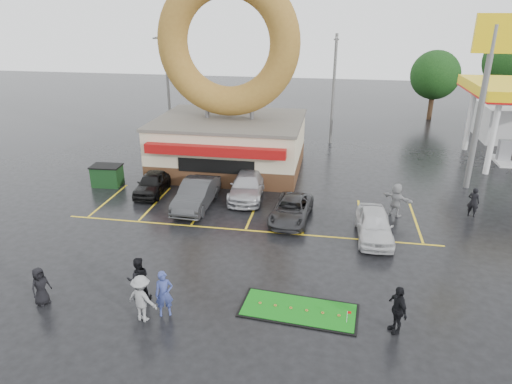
% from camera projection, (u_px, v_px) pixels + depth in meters
% --- Properties ---
extents(ground, '(120.00, 120.00, 0.00)m').
position_uv_depth(ground, '(231.00, 263.00, 20.90)').
color(ground, black).
rests_on(ground, ground).
extents(donut_shop, '(10.20, 8.70, 13.50)m').
position_uv_depth(donut_shop, '(229.00, 107.00, 31.54)').
color(donut_shop, '#472B19').
rests_on(donut_shop, ground).
extents(shell_sign, '(2.20, 0.36, 10.60)m').
position_uv_depth(shell_sign, '(487.00, 71.00, 27.00)').
color(shell_sign, slate).
rests_on(shell_sign, ground).
extents(streetlight_left, '(0.40, 2.21, 9.00)m').
position_uv_depth(streetlight_left, '(167.00, 85.00, 38.88)').
color(streetlight_left, slate).
rests_on(streetlight_left, ground).
extents(streetlight_mid, '(0.40, 2.21, 9.00)m').
position_uv_depth(streetlight_mid, '(334.00, 87.00, 37.55)').
color(streetlight_mid, slate).
rests_on(streetlight_mid, ground).
extents(streetlight_right, '(0.40, 2.21, 9.00)m').
position_uv_depth(streetlight_right, '(485.00, 89.00, 36.55)').
color(streetlight_right, slate).
rests_on(streetlight_right, ground).
extents(tree_far_d, '(4.90, 4.90, 7.00)m').
position_uv_depth(tree_far_d, '(435.00, 75.00, 46.16)').
color(tree_far_d, '#332114').
rests_on(tree_far_d, ground).
extents(car_black, '(1.81, 4.00, 1.33)m').
position_uv_depth(car_black, '(152.00, 183.00, 28.60)').
color(car_black, black).
rests_on(car_black, ground).
extents(car_dgrey, '(1.78, 4.84, 1.58)m').
position_uv_depth(car_dgrey, '(196.00, 194.00, 26.55)').
color(car_dgrey, '#2E2E30').
rests_on(car_dgrey, ground).
extents(car_silver, '(2.26, 5.01, 1.43)m').
position_uv_depth(car_silver, '(248.00, 186.00, 28.05)').
color(car_silver, '#A8A8AD').
rests_on(car_silver, ground).
extents(car_grey, '(2.32, 4.45, 1.20)m').
position_uv_depth(car_grey, '(291.00, 210.00, 24.98)').
color(car_grey, '#2B2B2D').
rests_on(car_grey, ground).
extents(car_white, '(1.87, 4.31, 1.45)m').
position_uv_depth(car_white, '(374.00, 225.00, 22.97)').
color(car_white, silver).
rests_on(car_white, ground).
extents(person_blue, '(0.80, 0.68, 1.86)m').
position_uv_depth(person_blue, '(164.00, 294.00, 17.08)').
color(person_blue, navy).
rests_on(person_blue, ground).
extents(person_blackjkt, '(1.12, 1.02, 1.86)m').
position_uv_depth(person_blackjkt, '(139.00, 279.00, 18.01)').
color(person_blackjkt, black).
rests_on(person_blackjkt, ground).
extents(person_hoodie, '(1.34, 0.97, 1.87)m').
position_uv_depth(person_hoodie, '(142.00, 298.00, 16.79)').
color(person_hoodie, gray).
rests_on(person_hoodie, ground).
extents(person_bystander, '(0.75, 0.91, 1.59)m').
position_uv_depth(person_bystander, '(40.00, 286.00, 17.77)').
color(person_bystander, black).
rests_on(person_bystander, ground).
extents(person_cameraman, '(0.85, 1.18, 1.86)m').
position_uv_depth(person_cameraman, '(397.00, 309.00, 16.20)').
color(person_cameraman, black).
rests_on(person_cameraman, ground).
extents(person_walker_near, '(1.77, 1.47, 1.90)m').
position_uv_depth(person_walker_near, '(396.00, 200.00, 25.37)').
color(person_walker_near, '#979799').
rests_on(person_walker_near, ground).
extents(person_walker_far, '(0.75, 0.67, 1.71)m').
position_uv_depth(person_walker_far, '(473.00, 202.00, 25.33)').
color(person_walker_far, black).
rests_on(person_walker_far, ground).
extents(dumpster, '(1.86, 1.30, 1.30)m').
position_uv_depth(dumpster, '(107.00, 176.00, 29.81)').
color(dumpster, '#173C1A').
rests_on(dumpster, ground).
extents(putting_green, '(4.67, 2.33, 0.56)m').
position_uv_depth(putting_green, '(299.00, 310.00, 17.60)').
color(putting_green, black).
rests_on(putting_green, ground).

